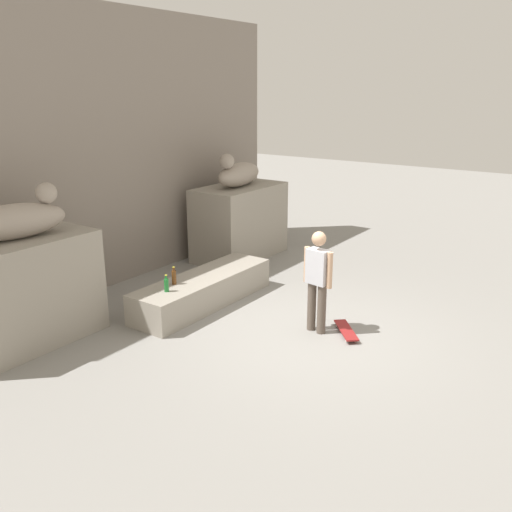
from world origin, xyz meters
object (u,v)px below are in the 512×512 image
(skater, at_px, (318,277))
(bottle_brown, at_px, (174,277))
(statue_reclining_left, at_px, (15,220))
(statue_reclining_right, at_px, (238,174))
(bottle_green, at_px, (166,285))
(skateboard, at_px, (346,330))

(skater, bearing_deg, bottle_brown, -153.71)
(statue_reclining_left, distance_m, statue_reclining_right, 5.47)
(statue_reclining_left, bearing_deg, bottle_green, -24.06)
(skateboard, xyz_separation_m, bottle_green, (-1.29, 2.68, 0.60))
(statue_reclining_right, bearing_deg, skateboard, 50.03)
(statue_reclining_left, xyz_separation_m, bottle_brown, (2.11, -1.11, -1.27))
(statue_reclining_right, bearing_deg, bottle_brown, 9.86)
(skater, bearing_deg, bottle_green, -145.25)
(skateboard, distance_m, bottle_brown, 3.04)
(bottle_green, bearing_deg, skateboard, -64.37)
(statue_reclining_left, relative_size, skateboard, 2.30)
(bottle_green, bearing_deg, statue_reclining_left, 144.71)
(bottle_green, bearing_deg, bottle_brown, 23.21)
(statue_reclining_left, xyz_separation_m, statue_reclining_right, (5.47, 0.00, 0.00))
(statue_reclining_left, xyz_separation_m, skater, (2.89, -3.48, -1.02))
(skater, bearing_deg, statue_reclining_right, 151.65)
(bottle_brown, bearing_deg, bottle_green, -156.79)
(statue_reclining_left, relative_size, statue_reclining_right, 1.01)
(statue_reclining_right, distance_m, bottle_brown, 3.76)
(bottle_green, bearing_deg, skater, -63.48)
(skateboard, height_order, bottle_green, bottle_green)
(skater, bearing_deg, statue_reclining_left, -132.12)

